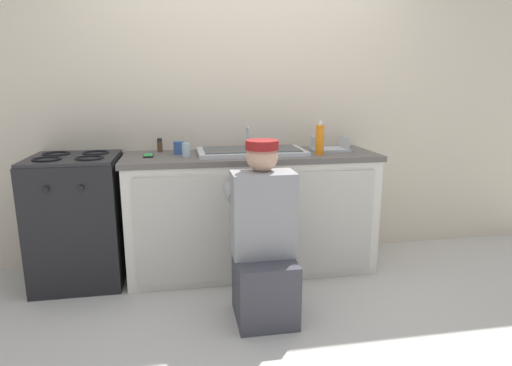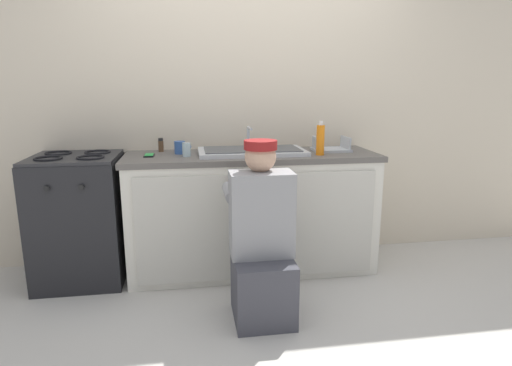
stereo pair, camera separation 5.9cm
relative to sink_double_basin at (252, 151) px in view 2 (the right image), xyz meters
The scene contains 13 objects.
ground_plane 0.99m from the sink_double_basin, 90.00° to the right, with size 12.00×12.00×0.00m, color beige.
back_wall 0.47m from the sink_double_basin, 90.00° to the left, with size 6.00×0.10×2.50m, color beige.
counter_cabinet 0.50m from the sink_double_basin, 90.00° to the right, with size 1.86×0.62×0.88m.
countertop 0.04m from the sink_double_basin, 90.00° to the right, with size 1.90×0.62×0.04m, color #5B5651.
sink_double_basin is the anchor object (origin of this frame).
stove_range 1.36m from the sink_double_basin, behind, with size 0.61×0.62×0.95m.
plumber_person 0.88m from the sink_double_basin, 93.78° to the right, with size 0.42×0.61×1.10m.
water_glass 0.49m from the sink_double_basin, behind, with size 0.06×0.06×0.10m.
cell_phone 0.76m from the sink_double_basin, behind, with size 0.07×0.14×0.01m.
soap_bottle_orange 0.52m from the sink_double_basin, 17.17° to the right, with size 0.06×0.06×0.25m.
spice_bottle_pepper 0.71m from the sink_double_basin, 163.55° to the left, with size 0.04×0.04×0.10m.
dish_rack_tray 0.63m from the sink_double_basin, ahead, with size 0.28×0.22×0.11m.
coffee_mug 0.54m from the sink_double_basin, behind, with size 0.13×0.08×0.09m.
Camera 2 is at (-0.47, -2.86, 1.42)m, focal length 30.00 mm.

